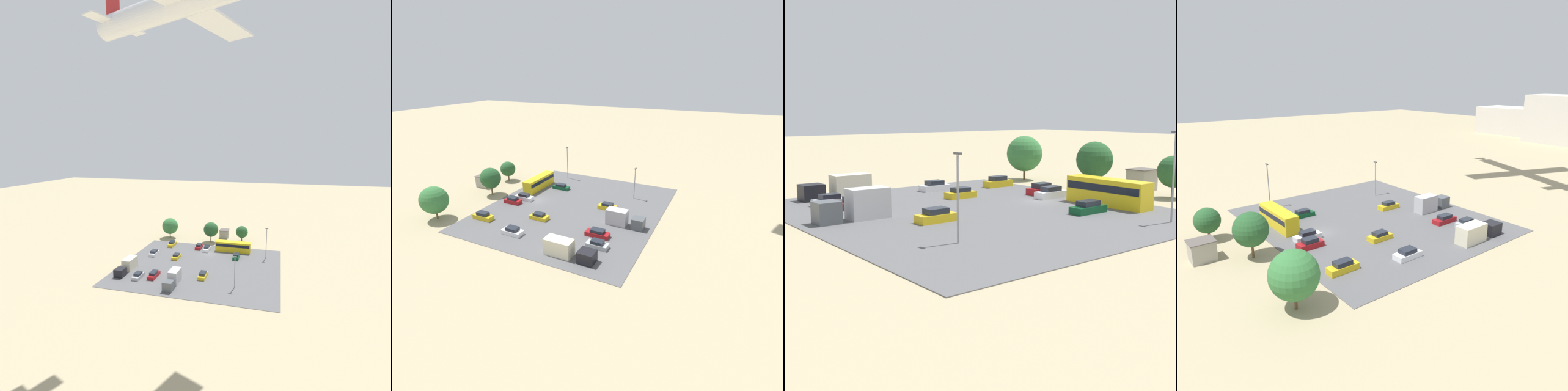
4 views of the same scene
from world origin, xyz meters
TOP-DOWN VIEW (x-y plane):
  - ground_plane at (0.00, 0.00)m, footprint 400.00×400.00m
  - parking_lot_surface at (0.00, 10.59)m, footprint 44.33×38.63m
  - shed_building at (-1.77, -18.85)m, footprint 3.28×3.69m
  - bus at (-7.19, -4.37)m, footprint 11.14×2.58m
  - parked_car_0 at (-9.07, 1.41)m, footprint 1.80×4.49m
  - parked_car_1 at (4.18, -4.36)m, footprint 1.88×4.14m
  - parked_car_2 at (16.29, 5.21)m, footprint 1.99×4.27m
  - parked_car_3 at (9.84, 20.60)m, footprint 1.84×4.75m
  - parked_car_4 at (-2.59, 17.57)m, footprint 1.84×4.27m
  - parked_car_5 at (13.83, -4.67)m, footprint 1.75×4.56m
  - parked_car_6 at (13.54, 22.21)m, footprint 1.82×4.09m
  - parked_car_7 at (1.19, -3.18)m, footprint 1.73×4.58m
  - parked_car_8 at (8.57, 6.22)m, footprint 1.87×4.08m
  - parked_truck_0 at (18.52, 18.66)m, footprint 2.47×9.32m
  - parked_truck_1 at (3.51, 23.49)m, footprint 2.35×7.99m
  - tree_near_shed at (17.91, -13.90)m, footprint 5.92×5.92m
  - tree_apron_mid at (2.01, -12.75)m, footprint 5.23×5.23m
  - tree_apron_far at (-8.61, -16.00)m, footprint 4.25×4.25m
  - light_pole_lot_centre at (-11.37, 21.14)m, footprint 0.90×0.28m
  - light_pole_lot_edge at (-17.77, -1.39)m, footprint 0.90×0.28m

SIDE VIEW (x-z plane):
  - ground_plane at x=0.00m, z-range 0.00..0.00m
  - parking_lot_surface at x=0.00m, z-range 0.00..0.08m
  - parked_car_8 at x=8.57m, z-range -0.04..1.38m
  - parked_car_0 at x=-9.07m, z-range -0.04..1.39m
  - parked_car_6 at x=13.54m, z-range -0.04..1.40m
  - parked_car_2 at x=16.29m, z-range -0.04..1.44m
  - parked_car_3 at x=9.84m, z-range -0.04..1.44m
  - parked_car_4 at x=-2.59m, z-range -0.04..1.44m
  - parked_car_7 at x=1.19m, z-range -0.05..1.50m
  - parked_car_1 at x=4.18m, z-range -0.05..1.53m
  - parked_car_5 at x=13.83m, z-range -0.06..1.58m
  - parked_truck_0 at x=18.52m, z-range -0.05..2.99m
  - shed_building at x=-1.77m, z-range 0.01..3.16m
  - parked_truck_1 at x=3.51m, z-range -0.06..3.24m
  - bus at x=-7.19m, z-range 0.21..3.47m
  - tree_apron_far at x=-8.61m, z-range 0.70..6.36m
  - tree_near_shed at x=17.91m, z-range 0.71..8.08m
  - light_pole_lot_centre at x=-11.37m, z-range 0.51..8.42m
  - tree_apron_mid at x=2.01m, z-range 0.96..8.12m
  - light_pole_lot_edge at x=-17.77m, z-range 0.52..9.87m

